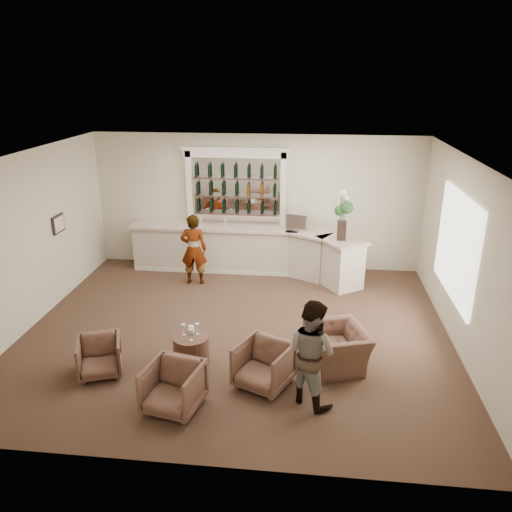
{
  "coord_description": "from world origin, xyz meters",
  "views": [
    {
      "loc": [
        1.3,
        -8.37,
        4.68
      ],
      "look_at": [
        0.27,
        0.9,
        1.21
      ],
      "focal_mm": 35.0,
      "sensor_mm": 36.0,
      "label": 1
    }
  ],
  "objects_px": {
    "armchair_far": "(337,347)",
    "armchair_left": "(100,357)",
    "armchair_right": "(264,365)",
    "cocktail_table": "(191,349)",
    "guest": "(311,352)",
    "espresso_machine": "(298,221)",
    "flower_vase": "(343,212)",
    "armchair_center": "(173,387)",
    "bar_counter": "(248,250)",
    "sommelier": "(194,249)"
  },
  "relations": [
    {
      "from": "armchair_far",
      "to": "armchair_left",
      "type": "bearing_deg",
      "value": -98.62
    },
    {
      "from": "armchair_right",
      "to": "cocktail_table",
      "type": "bearing_deg",
      "value": -177.36
    },
    {
      "from": "guest",
      "to": "espresso_machine",
      "type": "distance_m",
      "value": 5.03
    },
    {
      "from": "flower_vase",
      "to": "armchair_far",
      "type": "bearing_deg",
      "value": -93.08
    },
    {
      "from": "armchair_center",
      "to": "armchair_left",
      "type": "bearing_deg",
      "value": 165.03
    },
    {
      "from": "bar_counter",
      "to": "sommelier",
      "type": "height_order",
      "value": "sommelier"
    },
    {
      "from": "guest",
      "to": "armchair_far",
      "type": "relative_size",
      "value": 1.59
    },
    {
      "from": "espresso_machine",
      "to": "cocktail_table",
      "type": "bearing_deg",
      "value": -98.16
    },
    {
      "from": "guest",
      "to": "armchair_right",
      "type": "height_order",
      "value": "guest"
    },
    {
      "from": "cocktail_table",
      "to": "armchair_left",
      "type": "xyz_separation_m",
      "value": [
        -1.41,
        -0.49,
        0.07
      ]
    },
    {
      "from": "bar_counter",
      "to": "armchair_center",
      "type": "xyz_separation_m",
      "value": [
        -0.41,
        -5.41,
        -0.21
      ]
    },
    {
      "from": "sommelier",
      "to": "armchair_left",
      "type": "distance_m",
      "value": 3.95
    },
    {
      "from": "armchair_left",
      "to": "armchair_center",
      "type": "distance_m",
      "value": 1.62
    },
    {
      "from": "guest",
      "to": "armchair_right",
      "type": "xyz_separation_m",
      "value": [
        -0.72,
        0.31,
        -0.46
      ]
    },
    {
      "from": "espresso_machine",
      "to": "armchair_right",
      "type": "bearing_deg",
      "value": -81.02
    },
    {
      "from": "cocktail_table",
      "to": "flower_vase",
      "type": "bearing_deg",
      "value": 53.35
    },
    {
      "from": "flower_vase",
      "to": "armchair_center",
      "type": "bearing_deg",
      "value": -118.56
    },
    {
      "from": "sommelier",
      "to": "flower_vase",
      "type": "bearing_deg",
      "value": 179.92
    },
    {
      "from": "armchair_left",
      "to": "espresso_machine",
      "type": "xyz_separation_m",
      "value": [
        3.05,
        4.65,
        1.03
      ]
    },
    {
      "from": "cocktail_table",
      "to": "guest",
      "type": "bearing_deg",
      "value": -22.49
    },
    {
      "from": "armchair_right",
      "to": "flower_vase",
      "type": "distance_m",
      "value": 4.49
    },
    {
      "from": "armchair_center",
      "to": "armchair_far",
      "type": "height_order",
      "value": "armchair_center"
    },
    {
      "from": "cocktail_table",
      "to": "flower_vase",
      "type": "relative_size",
      "value": 0.54
    },
    {
      "from": "sommelier",
      "to": "guest",
      "type": "height_order",
      "value": "sommelier"
    },
    {
      "from": "armchair_left",
      "to": "armchair_center",
      "type": "height_order",
      "value": "armchair_center"
    },
    {
      "from": "armchair_right",
      "to": "espresso_machine",
      "type": "xyz_separation_m",
      "value": [
        0.36,
        4.68,
        0.99
      ]
    },
    {
      "from": "sommelier",
      "to": "flower_vase",
      "type": "distance_m",
      "value": 3.47
    },
    {
      "from": "cocktail_table",
      "to": "flower_vase",
      "type": "distance_m",
      "value": 4.66
    },
    {
      "from": "bar_counter",
      "to": "armchair_right",
      "type": "distance_m",
      "value": 4.77
    },
    {
      "from": "cocktail_table",
      "to": "sommelier",
      "type": "height_order",
      "value": "sommelier"
    },
    {
      "from": "cocktail_table",
      "to": "guest",
      "type": "relative_size",
      "value": 0.36
    },
    {
      "from": "armchair_right",
      "to": "flower_vase",
      "type": "xyz_separation_m",
      "value": [
        1.34,
        4.05,
        1.41
      ]
    },
    {
      "from": "armchair_left",
      "to": "espresso_machine",
      "type": "height_order",
      "value": "espresso_machine"
    },
    {
      "from": "cocktail_table",
      "to": "espresso_machine",
      "type": "bearing_deg",
      "value": 68.41
    },
    {
      "from": "bar_counter",
      "to": "flower_vase",
      "type": "xyz_separation_m",
      "value": [
        2.18,
        -0.64,
        1.2
      ]
    },
    {
      "from": "cocktail_table",
      "to": "armchair_right",
      "type": "relative_size",
      "value": 0.75
    },
    {
      "from": "sommelier",
      "to": "armchair_far",
      "type": "relative_size",
      "value": 1.6
    },
    {
      "from": "armchair_left",
      "to": "armchair_right",
      "type": "xyz_separation_m",
      "value": [
        2.69,
        -0.03,
        0.05
      ]
    },
    {
      "from": "cocktail_table",
      "to": "armchair_far",
      "type": "distance_m",
      "value": 2.46
    },
    {
      "from": "bar_counter",
      "to": "armchair_left",
      "type": "height_order",
      "value": "bar_counter"
    },
    {
      "from": "armchair_center",
      "to": "flower_vase",
      "type": "bearing_deg",
      "value": 73.98
    },
    {
      "from": "bar_counter",
      "to": "armchair_far",
      "type": "xyz_separation_m",
      "value": [
        2.01,
        -3.98,
        -0.24
      ]
    },
    {
      "from": "guest",
      "to": "armchair_right",
      "type": "distance_m",
      "value": 0.91
    },
    {
      "from": "armchair_far",
      "to": "guest",
      "type": "bearing_deg",
      "value": -42.0
    },
    {
      "from": "sommelier",
      "to": "armchair_left",
      "type": "relative_size",
      "value": 2.38
    },
    {
      "from": "guest",
      "to": "flower_vase",
      "type": "xyz_separation_m",
      "value": [
        0.62,
        4.36,
        0.95
      ]
    },
    {
      "from": "armchair_left",
      "to": "armchair_right",
      "type": "bearing_deg",
      "value": -21.47
    },
    {
      "from": "armchair_right",
      "to": "armchair_far",
      "type": "xyz_separation_m",
      "value": [
        1.16,
        0.71,
        -0.03
      ]
    },
    {
      "from": "cocktail_table",
      "to": "espresso_machine",
      "type": "height_order",
      "value": "espresso_machine"
    },
    {
      "from": "espresso_machine",
      "to": "bar_counter",
      "type": "bearing_deg",
      "value": -166.98
    }
  ]
}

